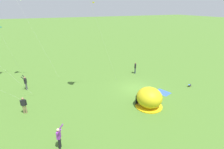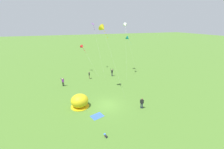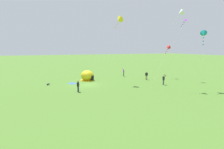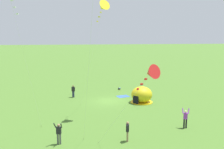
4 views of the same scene
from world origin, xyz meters
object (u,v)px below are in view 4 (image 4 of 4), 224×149
at_px(person_near_tent, 128,130).
at_px(kite_red, 151,73).
at_px(person_strolling, 59,132).
at_px(person_center_field, 73,91).
at_px(popup_tent, 142,95).
at_px(person_arms_raised, 185,118).
at_px(toddler_crawling, 119,89).
at_px(kite_yellow, 103,7).

bearing_deg(person_near_tent, kite_red, 93.46).
relative_size(person_strolling, person_center_field, 1.10).
relative_size(popup_tent, person_arms_raised, 1.49).
relative_size(toddler_crawling, kite_yellow, 0.04).
xyz_separation_m(person_near_tent, person_center_field, (4.94, -15.46, 0.00)).
bearing_deg(person_strolling, popup_tent, -129.31).
bearing_deg(person_center_field, person_arms_raised, 129.96).
relative_size(popup_tent, person_near_tent, 1.63).
height_order(toddler_crawling, person_strolling, person_strolling).
distance_m(toddler_crawling, person_center_field, 8.13).
height_order(person_strolling, person_center_field, person_strolling).
relative_size(person_arms_raised, person_strolling, 1.00).
height_order(popup_tent, kite_red, kite_red).
relative_size(person_center_field, kite_yellow, 0.14).
relative_size(person_arms_raised, kite_yellow, 0.15).
distance_m(person_arms_raised, kite_yellow, 13.73).
bearing_deg(popup_tent, person_strolling, 50.69).
distance_m(toddler_crawling, person_strolling, 20.84).
bearing_deg(person_center_field, popup_tent, 157.26).
bearing_deg(toddler_crawling, person_strolling, 68.17).
distance_m(person_strolling, person_center_field, 15.38).
bearing_deg(person_center_field, kite_yellow, 112.71).
bearing_deg(kite_red, popup_tent, -101.62).
relative_size(person_strolling, kite_yellow, 0.15).
height_order(popup_tent, person_center_field, popup_tent).
distance_m(popup_tent, person_center_field, 9.59).
height_order(person_strolling, kite_yellow, kite_yellow).
bearing_deg(person_strolling, person_near_tent, 179.04).
bearing_deg(person_center_field, kite_red, 104.08).
height_order(popup_tent, toddler_crawling, popup_tent).
height_order(person_arms_raised, kite_red, kite_red).
xyz_separation_m(toddler_crawling, kite_yellow, (3.54, 12.35, 11.38)).
bearing_deg(person_near_tent, person_arms_raised, -158.02).
distance_m(person_near_tent, person_center_field, 16.23).
distance_m(toddler_crawling, kite_yellow, 17.17).
height_order(person_near_tent, person_arms_raised, person_arms_raised).
distance_m(popup_tent, person_strolling, 15.06).
distance_m(kite_red, kite_yellow, 13.70).
relative_size(popup_tent, person_center_field, 1.63).
xyz_separation_m(toddler_crawling, person_near_tent, (2.11, 19.43, 0.79)).
relative_size(person_near_tent, person_arms_raised, 0.91).
xyz_separation_m(person_near_tent, person_arms_raised, (-5.99, -2.42, 0.03)).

